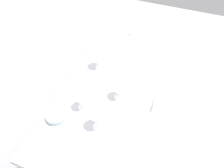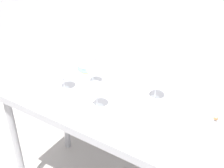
{
  "view_description": "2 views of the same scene",
  "coord_description": "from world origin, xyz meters",
  "px_view_note": "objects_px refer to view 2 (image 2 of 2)",
  "views": [
    {
      "loc": [
        -1.09,
        -0.46,
        2.21
      ],
      "look_at": [
        -0.01,
        -0.04,
        1.0
      ],
      "focal_mm": 39.29,
      "sensor_mm": 36.0,
      "label": 1
    },
    {
      "loc": [
        0.78,
        -1.21,
        1.89
      ],
      "look_at": [
        -0.03,
        0.04,
        0.98
      ],
      "focal_mm": 47.69,
      "sensor_mm": 36.0,
      "label": 2
    }
  ],
  "objects_px": {
    "wine_glass_near_center": "(97,90)",
    "wine_glass_near_left": "(63,72)",
    "tasting_sheet_upper": "(178,115)",
    "decanter_funnel": "(214,126)",
    "wine_glass_far_left": "(92,68)",
    "tasting_bowl": "(87,66)",
    "wine_glass_far_right": "(156,81)"
  },
  "relations": [
    {
      "from": "tasting_bowl",
      "to": "decanter_funnel",
      "type": "xyz_separation_m",
      "value": [
        0.93,
        -0.19,
        0.02
      ]
    },
    {
      "from": "wine_glass_far_right",
      "to": "tasting_bowl",
      "type": "relative_size",
      "value": 1.26
    },
    {
      "from": "wine_glass_far_right",
      "to": "tasting_sheet_upper",
      "type": "xyz_separation_m",
      "value": [
        0.18,
        -0.08,
        -0.12
      ]
    },
    {
      "from": "wine_glass_far_right",
      "to": "wine_glass_far_left",
      "type": "bearing_deg",
      "value": -172.32
    },
    {
      "from": "wine_glass_far_right",
      "to": "decanter_funnel",
      "type": "xyz_separation_m",
      "value": [
        0.38,
        -0.12,
        -0.07
      ]
    },
    {
      "from": "wine_glass_far_left",
      "to": "decanter_funnel",
      "type": "relative_size",
      "value": 1.1
    },
    {
      "from": "wine_glass_near_left",
      "to": "decanter_funnel",
      "type": "height_order",
      "value": "wine_glass_near_left"
    },
    {
      "from": "wine_glass_near_center",
      "to": "tasting_bowl",
      "type": "height_order",
      "value": "wine_glass_near_center"
    },
    {
      "from": "tasting_bowl",
      "to": "wine_glass_near_left",
      "type": "bearing_deg",
      "value": -83.13
    },
    {
      "from": "wine_glass_near_center",
      "to": "tasting_sheet_upper",
      "type": "distance_m",
      "value": 0.46
    },
    {
      "from": "decanter_funnel",
      "to": "wine_glass_near_center",
      "type": "bearing_deg",
      "value": -167.91
    },
    {
      "from": "tasting_sheet_upper",
      "to": "tasting_bowl",
      "type": "relative_size",
      "value": 2.02
    },
    {
      "from": "wine_glass_far_left",
      "to": "decanter_funnel",
      "type": "bearing_deg",
      "value": -4.87
    },
    {
      "from": "tasting_sheet_upper",
      "to": "decanter_funnel",
      "type": "distance_m",
      "value": 0.21
    },
    {
      "from": "tasting_sheet_upper",
      "to": "wine_glass_far_left",
      "type": "bearing_deg",
      "value": -142.49
    },
    {
      "from": "wine_glass_near_center",
      "to": "wine_glass_far_left",
      "type": "distance_m",
      "value": 0.27
    },
    {
      "from": "wine_glass_far_left",
      "to": "tasting_bowl",
      "type": "relative_size",
      "value": 1.14
    },
    {
      "from": "wine_glass_far_left",
      "to": "decanter_funnel",
      "type": "distance_m",
      "value": 0.8
    },
    {
      "from": "wine_glass_far_left",
      "to": "tasting_sheet_upper",
      "type": "bearing_deg",
      "value": -2.53
    },
    {
      "from": "tasting_sheet_upper",
      "to": "tasting_bowl",
      "type": "bearing_deg",
      "value": -151.6
    },
    {
      "from": "wine_glass_near_center",
      "to": "decanter_funnel",
      "type": "bearing_deg",
      "value": 12.09
    },
    {
      "from": "wine_glass_far_left",
      "to": "tasting_bowl",
      "type": "xyz_separation_m",
      "value": [
        -0.14,
        0.12,
        -0.08
      ]
    },
    {
      "from": "decanter_funnel",
      "to": "wine_glass_far_right",
      "type": "bearing_deg",
      "value": 162.12
    },
    {
      "from": "wine_glass_near_center",
      "to": "decanter_funnel",
      "type": "height_order",
      "value": "wine_glass_near_center"
    },
    {
      "from": "tasting_bowl",
      "to": "decanter_funnel",
      "type": "bearing_deg",
      "value": -11.61
    },
    {
      "from": "wine_glass_near_left",
      "to": "wine_glass_near_center",
      "type": "bearing_deg",
      "value": -9.28
    },
    {
      "from": "wine_glass_near_center",
      "to": "wine_glass_near_left",
      "type": "height_order",
      "value": "wine_glass_near_left"
    },
    {
      "from": "wine_glass_far_right",
      "to": "wine_glass_near_center",
      "type": "distance_m",
      "value": 0.35
    },
    {
      "from": "tasting_bowl",
      "to": "wine_glass_far_right",
      "type": "bearing_deg",
      "value": -7.1
    },
    {
      "from": "tasting_sheet_upper",
      "to": "wine_glass_far_right",
      "type": "bearing_deg",
      "value": -164.59
    },
    {
      "from": "wine_glass_far_left",
      "to": "tasting_sheet_upper",
      "type": "relative_size",
      "value": 0.56
    },
    {
      "from": "wine_glass_near_left",
      "to": "tasting_sheet_upper",
      "type": "relative_size",
      "value": 0.63
    }
  ]
}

